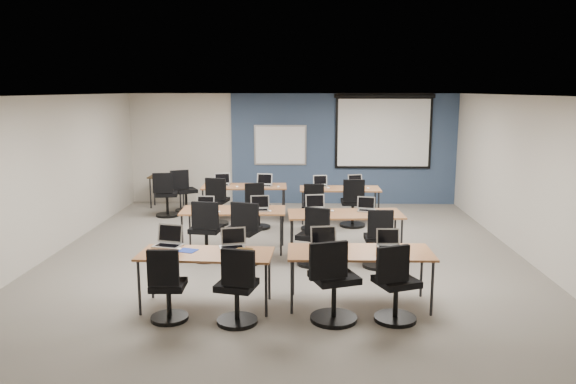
{
  "coord_description": "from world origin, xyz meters",
  "views": [
    {
      "loc": [
        0.34,
        -9.25,
        2.79
      ],
      "look_at": [
        0.02,
        0.4,
        1.02
      ],
      "focal_mm": 35.0,
      "sensor_mm": 36.0,
      "label": 1
    }
  ],
  "objects_px": {
    "training_table_back_right": "(340,190)",
    "task_chair_3": "(395,290)",
    "training_table_mid_right": "(345,216)",
    "laptop_9": "(264,183)",
    "task_chair_0": "(167,291)",
    "spare_chair_b": "(166,198)",
    "task_chair_9": "(258,210)",
    "whiteboard": "(280,145)",
    "laptop_1": "(233,243)",
    "laptop_3": "(389,243)",
    "utility_table": "(167,180)",
    "task_chair_5": "(243,238)",
    "laptop_6": "(315,206)",
    "task_chair_11": "(353,207)",
    "laptop_2": "(324,242)",
    "task_chair_7": "(379,244)",
    "laptop_10": "(320,184)",
    "laptop_0": "(169,241)",
    "spare_chair_a": "(185,195)",
    "task_chair_6": "(314,241)",
    "task_chair_10": "(313,211)",
    "training_table_front_right": "(360,254)",
    "training_table_back_left": "(244,188)",
    "laptop_7": "(367,207)",
    "projector_screen": "(384,128)",
    "task_chair_2": "(333,288)",
    "laptop_4": "(205,207)",
    "training_table_front_left": "(206,256)",
    "task_chair_1": "(237,293)",
    "laptop_8": "(222,182)",
    "task_chair_4": "(206,236)"
  },
  "relations": [
    {
      "from": "laptop_10",
      "to": "utility_table",
      "type": "xyz_separation_m",
      "value": [
        -3.65,
        1.19,
        -0.15
      ]
    },
    {
      "from": "laptop_1",
      "to": "laptop_6",
      "type": "xyz_separation_m",
      "value": [
        1.13,
        2.4,
        0.0
      ]
    },
    {
      "from": "laptop_9",
      "to": "task_chair_5",
      "type": "bearing_deg",
      "value": -82.01
    },
    {
      "from": "laptop_7",
      "to": "spare_chair_a",
      "type": "height_order",
      "value": "spare_chair_a"
    },
    {
      "from": "training_table_front_right",
      "to": "laptop_4",
      "type": "bearing_deg",
      "value": 134.01
    },
    {
      "from": "laptop_4",
      "to": "spare_chair_b",
      "type": "xyz_separation_m",
      "value": [
        -1.35,
        2.63,
        -0.37
      ]
    },
    {
      "from": "laptop_2",
      "to": "task_chair_9",
      "type": "xyz_separation_m",
      "value": [
        -1.22,
        3.86,
        -0.4
      ]
    },
    {
      "from": "training_table_front_right",
      "to": "laptop_0",
      "type": "relative_size",
      "value": 5.18
    },
    {
      "from": "projector_screen",
      "to": "laptop_1",
      "type": "bearing_deg",
      "value": -113.53
    },
    {
      "from": "task_chair_9",
      "to": "task_chair_10",
      "type": "xyz_separation_m",
      "value": [
        1.12,
        -0.1,
        0.0
      ]
    },
    {
      "from": "task_chair_7",
      "to": "task_chair_4",
      "type": "bearing_deg",
      "value": 172.83
    },
    {
      "from": "projector_screen",
      "to": "task_chair_7",
      "type": "relative_size",
      "value": 2.47
    },
    {
      "from": "task_chair_0",
      "to": "task_chair_9",
      "type": "relative_size",
      "value": 0.98
    },
    {
      "from": "task_chair_1",
      "to": "laptop_7",
      "type": "bearing_deg",
      "value": 72.48
    },
    {
      "from": "task_chair_2",
      "to": "laptop_10",
      "type": "height_order",
      "value": "task_chair_2"
    },
    {
      "from": "task_chair_2",
      "to": "laptop_1",
      "type": "bearing_deg",
      "value": 131.31
    },
    {
      "from": "task_chair_0",
      "to": "spare_chair_b",
      "type": "bearing_deg",
      "value": 102.39
    },
    {
      "from": "training_table_back_right",
      "to": "task_chair_5",
      "type": "relative_size",
      "value": 1.62
    },
    {
      "from": "projector_screen",
      "to": "task_chair_11",
      "type": "relative_size",
      "value": 2.37
    },
    {
      "from": "task_chair_6",
      "to": "task_chair_10",
      "type": "height_order",
      "value": "task_chair_6"
    },
    {
      "from": "training_table_mid_right",
      "to": "laptop_2",
      "type": "bearing_deg",
      "value": -105.42
    },
    {
      "from": "laptop_2",
      "to": "task_chair_7",
      "type": "relative_size",
      "value": 0.36
    },
    {
      "from": "training_table_front_left",
      "to": "training_table_mid_right",
      "type": "bearing_deg",
      "value": 53.53
    },
    {
      "from": "laptop_3",
      "to": "task_chair_5",
      "type": "xyz_separation_m",
      "value": [
        -2.12,
        1.5,
        -0.35
      ]
    },
    {
      "from": "task_chair_0",
      "to": "laptop_1",
      "type": "relative_size",
      "value": 2.88
    },
    {
      "from": "laptop_4",
      "to": "utility_table",
      "type": "xyz_separation_m",
      "value": [
        -1.59,
        3.69,
        -0.15
      ]
    },
    {
      "from": "task_chair_3",
      "to": "spare_chair_b",
      "type": "xyz_separation_m",
      "value": [
        -4.18,
        5.63,
        0.0
      ]
    },
    {
      "from": "laptop_0",
      "to": "utility_table",
      "type": "xyz_separation_m",
      "value": [
        -1.5,
        5.95,
        -0.15
      ]
    },
    {
      "from": "training_table_mid_right",
      "to": "training_table_back_left",
      "type": "relative_size",
      "value": 1.05
    },
    {
      "from": "task_chair_2",
      "to": "laptop_8",
      "type": "distance_m",
      "value": 5.98
    },
    {
      "from": "training_table_mid_right",
      "to": "laptop_9",
      "type": "bearing_deg",
      "value": 116.48
    },
    {
      "from": "whiteboard",
      "to": "training_table_front_right",
      "type": "relative_size",
      "value": 0.68
    },
    {
      "from": "task_chair_7",
      "to": "laptop_9",
      "type": "xyz_separation_m",
      "value": [
        -2.06,
        3.4,
        0.4
      ]
    },
    {
      "from": "training_table_front_right",
      "to": "task_chair_5",
      "type": "height_order",
      "value": "task_chair_5"
    },
    {
      "from": "laptop_0",
      "to": "task_chair_3",
      "type": "distance_m",
      "value": 3.04
    },
    {
      "from": "task_chair_5",
      "to": "laptop_9",
      "type": "relative_size",
      "value": 3.09
    },
    {
      "from": "utility_table",
      "to": "laptop_1",
      "type": "bearing_deg",
      "value": -68.82
    },
    {
      "from": "laptop_3",
      "to": "task_chair_9",
      "type": "xyz_separation_m",
      "value": [
        -2.08,
        3.85,
        -0.39
      ]
    },
    {
      "from": "laptop_0",
      "to": "task_chair_0",
      "type": "relative_size",
      "value": 0.38
    },
    {
      "from": "laptop_3",
      "to": "task_chair_3",
      "type": "distance_m",
      "value": 0.83
    },
    {
      "from": "task_chair_2",
      "to": "task_chair_6",
      "type": "bearing_deg",
      "value": 74.79
    },
    {
      "from": "spare_chair_a",
      "to": "task_chair_6",
      "type": "bearing_deg",
      "value": -80.32
    },
    {
      "from": "laptop_6",
      "to": "task_chair_11",
      "type": "xyz_separation_m",
      "value": [
        0.81,
        1.74,
        -0.38
      ]
    },
    {
      "from": "task_chair_9",
      "to": "spare_chair_b",
      "type": "xyz_separation_m",
      "value": [
        -2.12,
        1.04,
        0.02
      ]
    },
    {
      "from": "whiteboard",
      "to": "laptop_1",
      "type": "bearing_deg",
      "value": -92.91
    },
    {
      "from": "training_table_front_right",
      "to": "task_chair_3",
      "type": "distance_m",
      "value": 0.72
    },
    {
      "from": "training_table_back_right",
      "to": "task_chair_3",
      "type": "height_order",
      "value": "task_chair_3"
    },
    {
      "from": "training_table_front_left",
      "to": "laptop_10",
      "type": "xyz_separation_m",
      "value": [
        1.59,
        5.08,
        0.11
      ]
    },
    {
      "from": "laptop_1",
      "to": "laptop_6",
      "type": "bearing_deg",
      "value": 50.42
    },
    {
      "from": "task_chair_10",
      "to": "laptop_2",
      "type": "bearing_deg",
      "value": -84.67
    }
  ]
}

